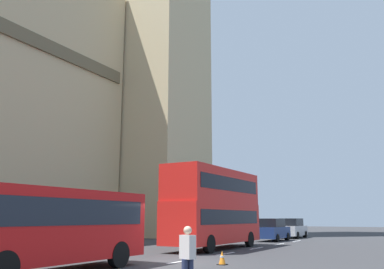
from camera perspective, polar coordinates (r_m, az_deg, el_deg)
name	(u,v)px	position (r m, az deg, el deg)	size (l,w,h in m)	color
ground_plane	(173,263)	(18.23, -2.65, -17.68)	(160.00, 160.00, 0.00)	#333335
lane_centre_marking	(206,257)	(20.76, 1.94, -16.94)	(34.40, 0.16, 0.01)	silver
double_decker_bus	(214,205)	(26.00, 3.19, -9.91)	(9.07, 2.54, 4.90)	red
sedan_lead	(272,230)	(35.51, 11.29, -13.08)	(4.40, 1.86, 1.85)	navy
sedan_trailing	(292,228)	(41.12, 14.00, -12.75)	(4.40, 1.86, 1.85)	#B7B7BC
traffic_cone_middle	(222,258)	(17.49, 4.29, -16.98)	(0.36, 0.36, 0.58)	black
pedestrian_near_cones	(188,257)	(10.91, -0.62, -16.90)	(0.35, 0.45, 1.69)	#262D4C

